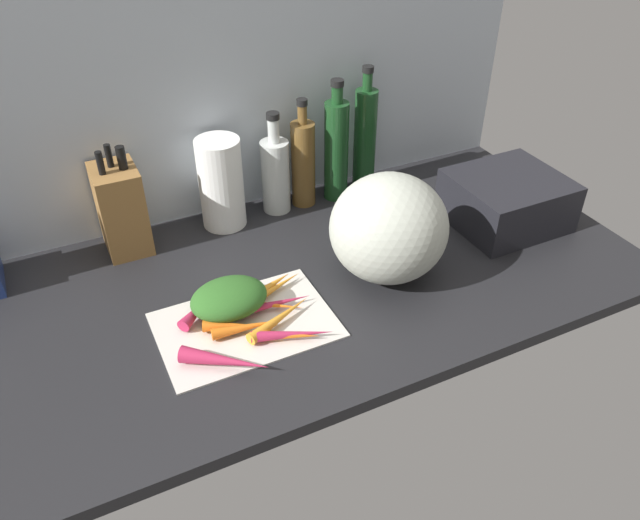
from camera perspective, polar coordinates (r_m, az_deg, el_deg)
The scene contains 23 objects.
ground_plane at distance 145.54cm, azimuth -3.40°, elevation -2.40°, with size 170.00×80.00×3.00cm, color black.
wall_back at distance 161.52cm, azimuth -9.36°, elevation 14.26°, with size 170.00×3.00×60.00cm, color #ADB7C1.
cutting_board at distance 133.31cm, azimuth -6.82°, elevation -5.86°, with size 36.73×25.33×0.80cm, color beige.
carrot_0 at distance 135.51cm, azimuth -4.02°, elevation -3.99°, with size 2.20×2.20×15.70cm, color #B2264C.
carrot_1 at distance 123.01cm, azimuth -8.74°, elevation -9.10°, with size 3.52×3.52×17.81cm, color #B2264C.
carrot_2 at distance 127.70cm, azimuth -2.78°, elevation -6.93°, with size 2.28×2.28×12.31cm, color orange.
carrot_3 at distance 135.45cm, azimuth -11.18°, elevation -4.55°, with size 2.88×2.88×10.97cm, color #B2264C.
carrot_4 at distance 127.78cm, azimuth -2.51°, elevation -6.82°, with size 2.52×2.52×16.88cm, color #B2264C.
carrot_5 at distance 138.26cm, azimuth -5.22°, elevation -2.78°, with size 3.43×3.43×16.40cm, color orange.
carrot_6 at distance 130.92cm, azimuth -8.44°, elevation -5.95°, with size 2.65×2.65×10.26cm, color orange.
carrot_7 at distance 131.60cm, azimuth -3.69°, elevation -5.30°, with size 2.63×2.63×17.43cm, color orange.
carrot_8 at distance 130.10cm, azimuth -6.68°, elevation -6.12°, with size 2.56×2.56×14.81cm, color orange.
carrot_9 at distance 135.37cm, azimuth -4.82°, elevation -4.12°, with size 2.08×2.08×15.50cm, color orange.
carrot_10 at distance 139.16cm, azimuth -4.37°, elevation -2.72°, with size 2.32×2.32×16.69cm, color orange.
carrot_greens_pile at distance 134.11cm, azimuth -8.34°, elevation -3.49°, with size 16.68×12.83×7.06cm, color #2D6023.
winter_squash at distance 140.59cm, azimuth 6.31°, elevation 2.91°, with size 26.96×26.50×24.95cm, color #B2B7A8.
knife_block at distance 156.82cm, azimuth -17.75°, elevation 4.49°, with size 10.32×13.04×27.23cm.
paper_towel_roll at distance 160.41cm, azimuth -9.04°, elevation 6.94°, with size 11.29×11.29×23.79cm, color white.
bottle_0 at distance 165.68cm, azimuth -4.10°, elevation 7.88°, with size 7.47×7.47×27.72cm.
bottle_1 at distance 167.66cm, azimuth -1.56°, elevation 8.92°, with size 6.48×6.48×29.90cm.
bottle_2 at distance 169.68cm, azimuth 1.49°, elevation 10.13°, with size 6.55×6.55×33.61cm.
bottle_3 at distance 175.50cm, azimuth 4.13°, elevation 11.12°, with size 6.25×6.25×34.95cm.
dish_rack at distance 168.91cm, azimuth 16.71°, elevation 5.25°, with size 27.26×24.96×12.90cm, color black.
Camera 1 is at (-41.90, -105.80, 89.23)cm, focal length 34.95 mm.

